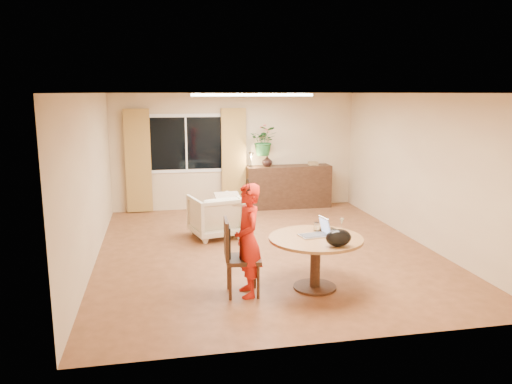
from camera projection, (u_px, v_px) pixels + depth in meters
floor at (265, 250)px, 8.42m from camera, size 6.50×6.50×0.00m
ceiling at (266, 93)px, 7.91m from camera, size 6.50×6.50×0.00m
wall_back at (235, 151)px, 11.29m from camera, size 5.50×0.00×5.50m
wall_left at (91, 179)px, 7.64m from camera, size 0.00×6.50×6.50m
wall_right at (420, 169)px, 8.69m from camera, size 0.00×6.50×6.50m
window at (186, 143)px, 11.03m from camera, size 1.70×0.03×1.30m
curtain_left at (138, 161)px, 10.82m from camera, size 0.55×0.08×2.25m
curtain_right at (234, 159)px, 11.22m from camera, size 0.55×0.08×2.25m
ceiling_panel at (252, 95)px, 9.07m from camera, size 2.20×0.35×0.05m
dining_table at (316, 248)px, 6.66m from camera, size 1.26×1.26×0.72m
dining_chair at (243, 257)px, 6.48m from camera, size 0.52×0.48×1.01m
child at (248, 240)px, 6.41m from camera, size 0.56×0.38×1.48m
laptop at (314, 227)px, 6.65m from camera, size 0.43×0.33×0.26m
tumbler at (317, 227)px, 6.93m from camera, size 0.10×0.10×0.12m
wine_glass at (342, 225)px, 6.90m from camera, size 0.08×0.08×0.19m
pot_lid at (328, 229)px, 6.95m from camera, size 0.29×0.29×0.04m
handbag at (339, 238)px, 6.21m from camera, size 0.37×0.26×0.22m
armchair at (215, 216)px, 9.12m from camera, size 1.02×1.03×0.78m
throw at (229, 195)px, 9.00m from camera, size 0.49×0.58×0.03m
sideboard at (288, 187)px, 11.45m from camera, size 1.94×0.47×0.97m
vase at (267, 161)px, 11.23m from camera, size 0.25×0.25×0.25m
bouquet at (264, 141)px, 11.13m from camera, size 0.72×0.67×0.66m
book_stack at (313, 163)px, 11.46m from camera, size 0.25×0.21×0.09m
desk_lamp at (251, 160)px, 11.10m from camera, size 0.16×0.16×0.34m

